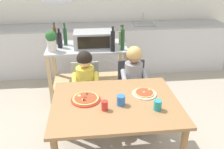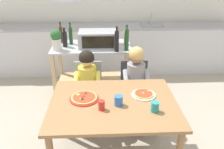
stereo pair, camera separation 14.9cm
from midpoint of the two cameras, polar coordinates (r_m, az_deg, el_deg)
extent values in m
plane|color=#A89E8C|center=(3.63, 0.60, -7.27)|extent=(11.11, 11.11, 0.00)
cube|color=silver|center=(4.64, -0.27, 6.04)|extent=(4.83, 0.60, 0.86)
cube|color=#9E9EA3|center=(4.51, -0.29, 11.37)|extent=(4.83, 0.60, 0.03)
cube|color=gray|center=(4.62, 10.47, 11.46)|extent=(0.40, 0.33, 0.02)
cylinder|color=#B7BABF|center=(4.71, 10.25, 13.02)|extent=(0.02, 0.02, 0.20)
cube|color=#B7BABF|center=(3.47, -3.65, 6.68)|extent=(1.13, 0.63, 0.02)
cube|color=tan|center=(3.69, -3.41, -1.43)|extent=(1.04, 0.58, 0.02)
cube|color=tan|center=(3.44, -12.29, -1.88)|extent=(0.05, 0.05, 0.84)
cube|color=tan|center=(3.42, 5.34, -1.55)|extent=(0.05, 0.05, 0.84)
cube|color=tan|center=(3.93, -11.11, 1.75)|extent=(0.05, 0.05, 0.84)
cube|color=tan|center=(3.91, 4.30, 2.06)|extent=(0.05, 0.05, 0.84)
cube|color=#999BA0|center=(3.42, -2.10, 8.54)|extent=(0.54, 0.34, 0.22)
cube|color=black|center=(3.25, -2.06, 7.67)|extent=(0.43, 0.01, 0.17)
cylinder|color=black|center=(3.28, 1.31, 6.60)|extent=(0.02, 0.01, 0.02)
cylinder|color=black|center=(3.19, 2.48, 7.86)|extent=(0.06, 0.06, 0.28)
cylinder|color=black|center=(3.15, 2.53, 10.71)|extent=(0.03, 0.03, 0.05)
cylinder|color=black|center=(3.14, 2.55, 11.27)|extent=(0.03, 0.03, 0.01)
cylinder|color=#4C2D14|center=(3.63, -10.92, 9.25)|extent=(0.05, 0.05, 0.24)
cylinder|color=#4C2D14|center=(3.60, -11.12, 11.55)|extent=(0.02, 0.02, 0.07)
cylinder|color=black|center=(3.59, -11.17, 12.16)|extent=(0.03, 0.03, 0.01)
cylinder|color=#1E4723|center=(3.25, 4.87, 8.20)|extent=(0.05, 0.05, 0.29)
cylinder|color=#1E4723|center=(3.20, 4.98, 11.06)|extent=(0.02, 0.02, 0.05)
cylinder|color=black|center=(3.20, 5.00, 11.58)|extent=(0.02, 0.02, 0.01)
cylinder|color=olive|center=(3.50, 4.62, 8.66)|extent=(0.07, 0.07, 0.20)
cylinder|color=olive|center=(3.46, 4.70, 10.78)|extent=(0.03, 0.03, 0.07)
cylinder|color=black|center=(3.45, 4.72, 11.45)|extent=(0.03, 0.03, 0.01)
cylinder|color=black|center=(3.45, -10.00, 8.26)|extent=(0.07, 0.07, 0.21)
cylinder|color=black|center=(3.41, -10.17, 10.36)|extent=(0.03, 0.03, 0.05)
cylinder|color=black|center=(3.40, -10.21, 10.86)|extent=(0.03, 0.03, 0.01)
cylinder|color=#1E4723|center=(3.55, -8.63, 9.09)|extent=(0.05, 0.05, 0.24)
cylinder|color=#1E4723|center=(3.51, -8.80, 11.47)|extent=(0.03, 0.03, 0.07)
cylinder|color=black|center=(3.51, -8.84, 12.09)|extent=(0.03, 0.03, 0.01)
cylinder|color=beige|center=(3.34, -11.80, 7.03)|extent=(0.12, 0.12, 0.16)
sphere|color=#28602D|center=(3.30, -12.00, 9.22)|extent=(0.15, 0.15, 0.15)
cube|color=olive|center=(2.31, 2.19, -6.91)|extent=(1.22, 0.94, 0.03)
cylinder|color=olive|center=(2.87, -9.71, -8.98)|extent=(0.06, 0.06, 0.71)
cylinder|color=olive|center=(2.94, 12.25, -8.35)|extent=(0.06, 0.06, 0.71)
cube|color=gray|center=(3.04, -4.28, -4.69)|extent=(0.36, 0.36, 0.04)
cube|color=gray|center=(3.09, -4.33, -0.16)|extent=(0.34, 0.03, 0.38)
cylinder|color=gray|center=(3.03, -1.33, -9.67)|extent=(0.03, 0.03, 0.42)
cylinder|color=gray|center=(3.04, -7.08, -9.75)|extent=(0.03, 0.03, 0.42)
cylinder|color=gray|center=(3.28, -1.46, -6.67)|extent=(0.03, 0.03, 0.42)
cylinder|color=gray|center=(3.29, -6.73, -6.75)|extent=(0.03, 0.03, 0.42)
cube|color=#333338|center=(3.08, 6.85, -4.43)|extent=(0.36, 0.36, 0.04)
cube|color=#333338|center=(3.13, 6.58, 0.05)|extent=(0.34, 0.03, 0.38)
cylinder|color=#333338|center=(3.09, 9.85, -9.25)|extent=(0.03, 0.03, 0.42)
cylinder|color=#333338|center=(3.05, 4.25, -9.51)|extent=(0.03, 0.03, 0.42)
cylinder|color=#333338|center=(3.34, 8.82, -6.36)|extent=(0.03, 0.03, 0.42)
cylinder|color=#333338|center=(3.30, 3.66, -6.54)|extent=(0.03, 0.03, 0.42)
cube|color=#424C6B|center=(2.90, -2.98, -5.36)|extent=(0.10, 0.30, 0.10)
cylinder|color=#424C6B|center=(2.92, -2.88, -10.72)|extent=(0.08, 0.08, 0.44)
cube|color=#424C6B|center=(2.90, -5.75, -5.41)|extent=(0.10, 0.30, 0.10)
cylinder|color=#424C6B|center=(2.92, -5.67, -10.76)|extent=(0.08, 0.08, 0.44)
cylinder|color=yellow|center=(2.83, -1.85, -1.41)|extent=(0.06, 0.26, 0.15)
cylinder|color=yellow|center=(2.84, -7.10, -1.51)|extent=(0.06, 0.26, 0.15)
cylinder|color=yellow|center=(2.94, -4.41, -1.17)|extent=(0.22, 0.22, 0.34)
sphere|color=beige|center=(2.83, -4.59, 3.66)|extent=(0.18, 0.18, 0.18)
sphere|color=black|center=(2.83, -4.60, 3.96)|extent=(0.19, 0.19, 0.19)
cube|color=#424C6B|center=(2.95, 8.66, -5.05)|extent=(0.10, 0.30, 0.10)
cylinder|color=#424C6B|center=(2.97, 8.82, -10.31)|extent=(0.08, 0.08, 0.44)
cube|color=#424C6B|center=(2.93, 5.95, -5.14)|extent=(0.10, 0.30, 0.10)
cylinder|color=#424C6B|center=(2.95, 6.10, -10.45)|extent=(0.08, 0.08, 0.44)
cylinder|color=gray|center=(2.89, 9.96, -0.84)|extent=(0.06, 0.26, 0.15)
cylinder|color=gray|center=(2.85, 4.84, -0.95)|extent=(0.06, 0.26, 0.15)
cylinder|color=gray|center=(2.97, 7.07, -0.68)|extent=(0.22, 0.22, 0.37)
sphere|color=#A37556|center=(2.86, 7.37, 4.44)|extent=(0.18, 0.18, 0.18)
sphere|color=tan|center=(2.86, 7.39, 4.74)|extent=(0.19, 0.19, 0.19)
cylinder|color=red|center=(2.35, -4.85, -5.77)|extent=(0.29, 0.29, 0.01)
cylinder|color=tan|center=(2.35, -4.86, -5.52)|extent=(0.26, 0.26, 0.01)
cylinder|color=#B23D23|center=(2.34, -4.87, -5.35)|extent=(0.22, 0.22, 0.00)
cylinder|color=#563319|center=(2.30, -5.23, -5.91)|extent=(0.03, 0.03, 0.01)
cylinder|color=#DBC666|center=(2.38, -6.35, -4.84)|extent=(0.04, 0.04, 0.01)
cylinder|color=#386628|center=(2.39, -4.67, -4.56)|extent=(0.03, 0.03, 0.01)
cylinder|color=maroon|center=(2.40, -4.44, -4.45)|extent=(0.02, 0.02, 0.01)
cylinder|color=maroon|center=(2.34, -5.07, -5.20)|extent=(0.04, 0.04, 0.01)
cylinder|color=#DBC666|center=(2.30, -5.52, -5.85)|extent=(0.03, 0.03, 0.01)
cylinder|color=white|center=(2.44, 9.28, -4.84)|extent=(0.24, 0.24, 0.01)
cylinder|color=tan|center=(2.43, 9.30, -4.59)|extent=(0.20, 0.20, 0.01)
cylinder|color=#B23D23|center=(2.43, 9.31, -4.43)|extent=(0.17, 0.17, 0.00)
cylinder|color=#386628|center=(2.43, 8.95, -4.26)|extent=(0.02, 0.02, 0.01)
cylinder|color=#DBC666|center=(2.47, 10.46, -3.88)|extent=(0.02, 0.02, 0.01)
cylinder|color=#DBC666|center=(2.42, 9.15, -4.43)|extent=(0.02, 0.02, 0.01)
cylinder|color=blue|center=(2.24, 3.48, -6.25)|extent=(0.08, 0.08, 0.10)
cylinder|color=teal|center=(2.19, 12.14, -7.58)|extent=(0.07, 0.07, 0.09)
cylinder|color=red|center=(2.17, -0.55, -7.37)|extent=(0.06, 0.06, 0.09)
camera|label=1|loc=(0.07, -88.29, 0.80)|focal=38.30mm
camera|label=2|loc=(0.07, 91.71, -0.80)|focal=38.30mm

